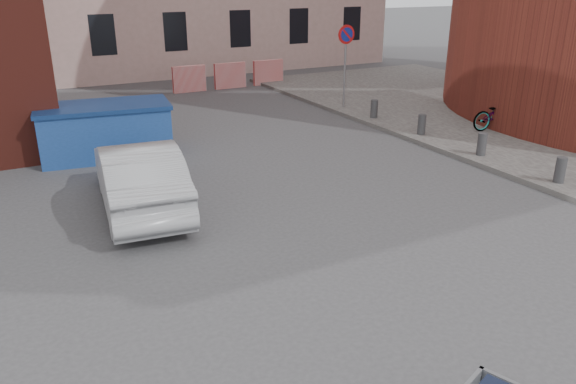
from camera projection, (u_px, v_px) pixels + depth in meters
ground at (357, 279)px, 8.37m from camera, size 120.00×120.00×0.00m
sidewalk at (567, 132)px, 16.02m from camera, size 9.00×24.00×0.12m
no_parking_sign at (346, 49)px, 18.08m from camera, size 0.60×0.09×2.65m
bollards at (482, 144)px, 13.65m from camera, size 0.22×9.02×0.55m
barriers at (230, 76)px, 22.38m from camera, size 4.70×0.18×1.00m
dumpster at (106, 130)px, 13.83m from camera, size 3.32×2.03×1.31m
silver_car at (139, 176)px, 10.69m from camera, size 1.83×4.14×1.32m
bicycle at (498, 114)px, 15.89m from camera, size 1.76×0.80×0.89m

